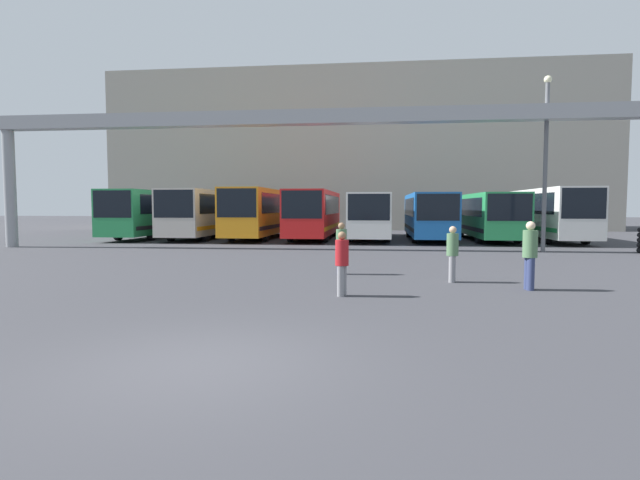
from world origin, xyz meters
TOP-DOWN VIEW (x-y plane):
  - ground_plane at (0.00, 0.00)m, footprint 200.00×200.00m
  - building_backdrop at (0.00, 45.19)m, footprint 47.19×12.00m
  - overhead_gantry at (0.00, 18.17)m, footprint 35.00×0.80m
  - bus_slot_0 at (-13.15, 27.25)m, footprint 2.60×12.11m
  - bus_slot_1 at (-9.39, 26.29)m, footprint 2.62×10.17m
  - bus_slot_2 at (-5.64, 27.10)m, footprint 2.55×11.80m
  - bus_slot_3 at (-1.88, 26.85)m, footprint 2.54×11.29m
  - bus_slot_4 at (1.88, 27.11)m, footprint 2.56×11.82m
  - bus_slot_5 at (5.64, 26.50)m, footprint 2.54×10.60m
  - bus_slot_6 at (9.39, 26.88)m, footprint 2.57×11.36m
  - bus_slot_7 at (13.15, 26.60)m, footprint 2.47×10.80m
  - pedestrian_mid_left at (1.54, 5.53)m, footprint 0.33×0.33m
  - pedestrian_near_center at (4.54, 8.13)m, footprint 0.34×0.34m
  - pedestrian_far_center at (6.35, 7.00)m, footprint 0.37×0.37m
  - pedestrian_near_right at (1.24, 9.44)m, footprint 0.35×0.35m
  - lamp_post at (10.26, 18.40)m, footprint 0.36×0.36m

SIDE VIEW (x-z plane):
  - ground_plane at x=0.00m, z-range 0.00..0.00m
  - pedestrian_mid_left at x=1.54m, z-range 0.05..1.63m
  - pedestrian_near_center at x=4.54m, z-range 0.05..1.67m
  - pedestrian_near_right at x=1.24m, z-range 0.05..1.72m
  - pedestrian_far_center at x=6.35m, z-range 0.06..1.85m
  - bus_slot_6 at x=9.39m, z-range 0.23..3.20m
  - bus_slot_5 at x=5.64m, z-range 0.23..3.21m
  - bus_slot_4 at x=1.88m, z-range 0.23..3.21m
  - bus_slot_3 at x=-1.88m, z-range 0.24..3.42m
  - bus_slot_0 at x=-13.15m, z-range 0.25..3.47m
  - bus_slot_1 at x=-9.39m, z-range 0.24..3.49m
  - bus_slot_7 at x=13.15m, z-range 0.24..3.51m
  - bus_slot_2 at x=-5.64m, z-range 0.25..3.56m
  - lamp_post at x=10.26m, z-range 0.36..8.67m
  - overhead_gantry at x=0.00m, z-range 2.46..9.38m
  - building_backdrop at x=0.00m, z-range 0.00..15.06m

